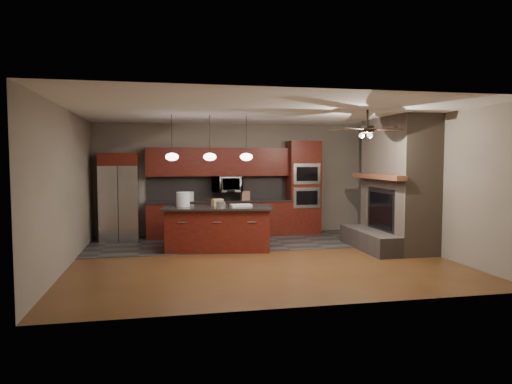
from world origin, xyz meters
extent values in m
plane|color=brown|center=(0.00, 0.00, 0.00)|extent=(7.00, 7.00, 0.00)
cube|color=white|center=(0.00, 0.00, 2.80)|extent=(7.00, 6.00, 0.02)
cube|color=gray|center=(0.00, 3.00, 1.40)|extent=(7.00, 0.02, 2.80)
cube|color=gray|center=(3.50, 0.00, 1.40)|extent=(0.02, 6.00, 2.80)
cube|color=gray|center=(-3.50, 0.00, 1.40)|extent=(0.02, 6.00, 2.80)
cube|color=#393633|center=(0.00, 1.80, 0.01)|extent=(7.00, 2.40, 0.01)
cube|color=#706050|center=(3.10, 0.40, 1.40)|extent=(0.80, 2.00, 2.80)
cube|color=#4C423E|center=(2.45, 0.40, 0.20)|extent=(0.50, 2.00, 0.40)
cube|color=#2D2D30|center=(2.72, 0.40, 0.83)|extent=(0.05, 1.20, 0.95)
cube|color=black|center=(2.70, 0.40, 0.83)|extent=(0.02, 1.00, 0.75)
cube|color=brown|center=(2.60, 0.40, 1.55)|extent=(0.22, 2.10, 0.10)
cube|color=#581F10|center=(-0.48, 2.70, 0.43)|extent=(3.55, 0.60, 0.86)
cube|color=black|center=(-0.48, 2.70, 0.88)|extent=(3.59, 0.64, 0.04)
cube|color=black|center=(-0.48, 2.98, 1.20)|extent=(3.55, 0.03, 0.60)
cube|color=#581F10|center=(-0.48, 2.83, 1.85)|extent=(3.55, 0.35, 0.70)
cube|color=#581F10|center=(1.70, 2.70, 1.19)|extent=(0.80, 0.60, 2.38)
cube|color=silver|center=(1.70, 2.40, 0.95)|extent=(0.70, 0.03, 0.52)
cube|color=black|center=(1.70, 2.38, 0.95)|extent=(0.55, 0.02, 0.35)
cube|color=silver|center=(1.70, 2.40, 1.55)|extent=(0.70, 0.03, 0.52)
cube|color=black|center=(1.70, 2.38, 1.55)|extent=(0.55, 0.02, 0.35)
imported|color=silver|center=(-0.27, 2.75, 1.30)|extent=(0.73, 0.41, 0.50)
cube|color=silver|center=(-2.85, 2.62, 0.88)|extent=(0.88, 0.72, 1.76)
cube|color=#2D2D30|center=(-2.85, 2.26, 0.88)|extent=(0.02, 0.02, 1.74)
cube|color=silver|center=(-2.95, 2.25, 0.93)|extent=(0.03, 0.03, 0.88)
cube|color=silver|center=(-2.75, 2.25, 0.93)|extent=(0.03, 0.03, 0.88)
cube|color=#581F10|center=(-2.85, 2.62, 1.91)|extent=(0.88, 0.72, 0.30)
cube|color=#581F10|center=(-0.71, 0.98, 0.44)|extent=(2.23, 1.19, 0.88)
cube|color=black|center=(-0.71, 0.98, 0.90)|extent=(2.40, 1.36, 0.04)
cylinder|color=silver|center=(-1.43, 1.14, 1.07)|extent=(0.36, 0.36, 0.30)
cylinder|color=#B9BABE|center=(-0.69, 0.70, 0.98)|extent=(0.26, 0.26, 0.13)
cube|color=silver|center=(-0.22, 0.92, 0.94)|extent=(0.44, 0.32, 0.04)
cube|color=tan|center=(-0.70, 1.18, 0.99)|extent=(0.26, 0.22, 0.14)
cylinder|color=white|center=(-1.20, 2.70, 1.01)|extent=(0.24, 0.24, 0.22)
cube|color=#99694E|center=(0.18, 2.65, 1.01)|extent=(0.21, 0.16, 0.23)
cylinder|color=black|center=(-1.65, 0.70, 2.41)|extent=(0.01, 0.01, 0.78)
ellipsoid|color=white|center=(-1.65, 0.70, 1.96)|extent=(0.26, 0.26, 0.16)
cylinder|color=black|center=(-0.90, 0.70, 2.41)|extent=(0.01, 0.01, 0.78)
ellipsoid|color=white|center=(-0.90, 0.70, 1.96)|extent=(0.26, 0.26, 0.16)
cylinder|color=black|center=(-0.15, 0.70, 2.41)|extent=(0.01, 0.01, 0.78)
ellipsoid|color=white|center=(-0.15, 0.70, 1.96)|extent=(0.26, 0.26, 0.16)
cylinder|color=black|center=(1.80, -0.80, 2.65)|extent=(0.04, 0.04, 0.30)
cylinder|color=black|center=(1.80, -0.80, 2.45)|extent=(0.24, 0.24, 0.12)
cube|color=black|center=(2.18, -0.80, 2.45)|extent=(0.60, 0.12, 0.01)
cube|color=black|center=(1.92, -0.44, 2.45)|extent=(0.30, 0.61, 0.01)
cube|color=black|center=(1.49, -0.58, 2.45)|extent=(0.56, 0.45, 0.01)
cube|color=black|center=(1.49, -1.02, 2.45)|extent=(0.56, 0.45, 0.01)
cube|color=black|center=(1.92, -1.16, 2.45)|extent=(0.30, 0.61, 0.01)
camera|label=1|loc=(-1.82, -8.53, 1.89)|focal=32.00mm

